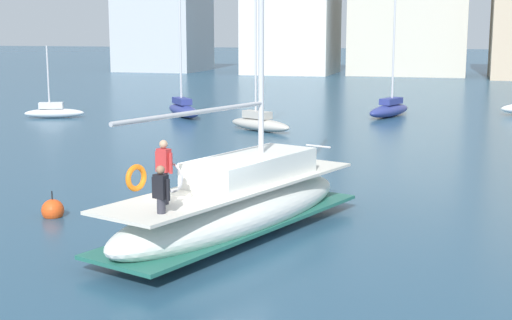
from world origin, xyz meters
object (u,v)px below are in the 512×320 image
(moored_cutter_left, at_px, (389,108))
(moored_sloop_far, at_px, (54,111))
(main_sailboat, at_px, (238,203))
(moored_catamaran, at_px, (259,122))
(moored_cutter_right, at_px, (183,108))
(mooring_buoy, at_px, (53,210))

(moored_cutter_left, bearing_deg, moored_sloop_far, -162.35)
(main_sailboat, relative_size, moored_sloop_far, 3.05)
(main_sailboat, relative_size, moored_catamaran, 1.84)
(moored_catamaran, bearing_deg, moored_cutter_left, 54.48)
(moored_sloop_far, bearing_deg, moored_cutter_right, 20.91)
(moored_catamaran, distance_m, moored_cutter_right, 8.46)
(moored_sloop_far, distance_m, moored_cutter_left, 21.74)
(moored_sloop_far, height_order, moored_cutter_left, moored_cutter_left)
(moored_sloop_far, relative_size, moored_cutter_left, 0.56)
(moored_cutter_right, bearing_deg, mooring_buoy, -77.25)
(main_sailboat, distance_m, moored_cutter_right, 28.37)
(main_sailboat, xyz_separation_m, moored_cutter_left, (1.18, 29.44, -0.35))
(moored_catamaran, xyz_separation_m, moored_cutter_right, (-6.65, 5.23, 0.03))
(moored_catamaran, height_order, moored_cutter_left, moored_cutter_left)
(moored_sloop_far, height_order, mooring_buoy, moored_sloop_far)
(moored_cutter_left, distance_m, moored_cutter_right, 13.47)
(moored_sloop_far, relative_size, moored_cutter_right, 0.61)
(moored_sloop_far, bearing_deg, main_sailboat, -49.46)
(main_sailboat, height_order, mooring_buoy, main_sailboat)
(moored_sloop_far, bearing_deg, moored_cutter_left, 17.65)
(moored_cutter_left, xyz_separation_m, moored_cutter_right, (-12.97, -3.63, -0.02))
(moored_cutter_right, bearing_deg, main_sailboat, -65.44)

